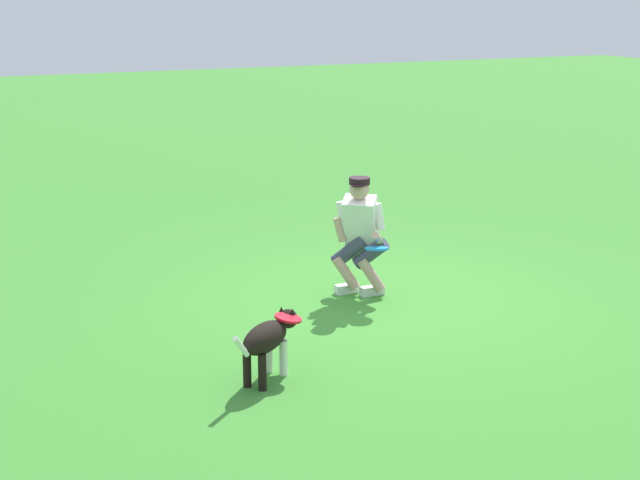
# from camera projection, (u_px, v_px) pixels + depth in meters

# --- Properties ---
(ground_plane) EXTENTS (60.00, 60.00, 0.00)m
(ground_plane) POSITION_uv_depth(u_px,v_px,m) (384.00, 300.00, 9.70)
(ground_plane) COLOR #3F8D31
(person) EXTENTS (0.59, 0.71, 1.29)m
(person) POSITION_uv_depth(u_px,v_px,m) (360.00, 232.00, 9.72)
(person) COLOR silver
(person) RESTS_ON ground_plane
(dog) EXTENTS (0.83, 0.65, 0.55)m
(dog) POSITION_uv_depth(u_px,v_px,m) (268.00, 338.00, 7.64)
(dog) COLOR black
(dog) RESTS_ON ground_plane
(frisbee_flying) EXTENTS (0.28, 0.28, 0.08)m
(frisbee_flying) POSITION_uv_depth(u_px,v_px,m) (288.00, 318.00, 7.77)
(frisbee_flying) COLOR red
(frisbee_held) EXTENTS (0.35, 0.35, 0.06)m
(frisbee_held) POSITION_uv_depth(u_px,v_px,m) (377.00, 248.00, 9.41)
(frisbee_held) COLOR #1B8BE6
(frisbee_held) RESTS_ON person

